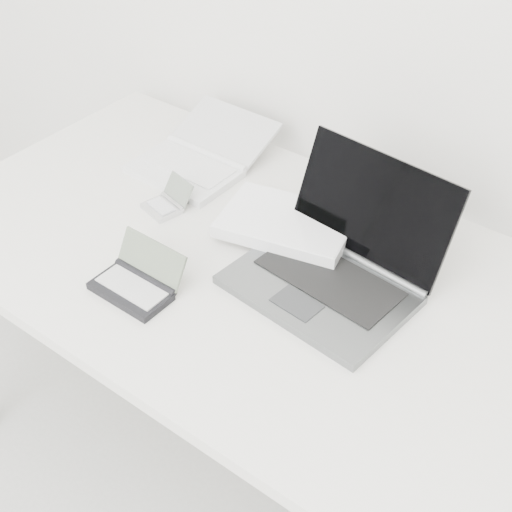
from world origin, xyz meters
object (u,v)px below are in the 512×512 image
Objects in this scene: desk at (279,291)px; palmtop_charcoal at (137,283)px; netbook_open_white at (197,159)px; laptop_large at (316,248)px.

palmtop_charcoal reaches higher than desk.
netbook_open_white is 1.99× the size of palmtop_charcoal.
netbook_open_white is at bearing 168.69° from laptop_large.
netbook_open_white reaches higher than desk.
desk is 5.00× the size of netbook_open_white.
netbook_open_white is at bearing 116.59° from palmtop_charcoal.
laptop_large is at bearing 64.85° from desk.
palmtop_charcoal is (0.20, -0.41, -0.00)m from netbook_open_white.
laptop_large is (0.03, 0.07, 0.08)m from desk.
palmtop_charcoal reaches higher than netbook_open_white.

